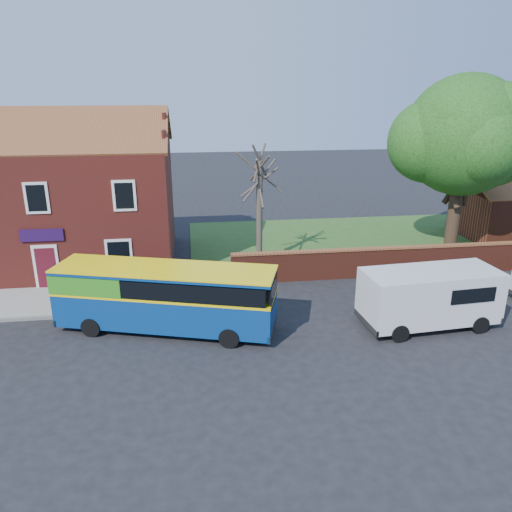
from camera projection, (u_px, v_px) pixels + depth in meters
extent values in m
plane|color=black|center=(194.00, 356.00, 18.62)|extent=(120.00, 120.00, 0.00)
cube|color=gray|center=(40.00, 302.00, 23.11)|extent=(18.00, 3.50, 0.12)
cube|color=slate|center=(29.00, 319.00, 21.47)|extent=(18.00, 0.15, 0.14)
cube|color=#426B28|center=(392.00, 240.00, 32.43)|extent=(26.00, 12.00, 0.04)
cube|color=maroon|center=(61.00, 207.00, 27.46)|extent=(12.00, 8.00, 6.50)
cube|color=brown|center=(40.00, 131.00, 24.21)|extent=(12.30, 4.08, 2.16)
cube|color=brown|center=(59.00, 124.00, 27.96)|extent=(12.30, 4.08, 2.16)
cube|color=black|center=(37.00, 198.00, 23.25)|extent=(1.10, 0.06, 1.50)
cube|color=#4C0F19|center=(47.00, 268.00, 24.37)|extent=(0.95, 0.04, 2.10)
cube|color=silver|center=(47.00, 267.00, 24.37)|extent=(1.20, 0.06, 2.30)
cube|color=#240D3A|center=(42.00, 235.00, 23.81)|extent=(2.00, 0.06, 0.60)
cube|color=maroon|center=(437.00, 260.00, 26.57)|extent=(22.00, 0.30, 1.50)
cube|color=brown|center=(438.00, 246.00, 26.31)|extent=(22.00, 0.38, 0.10)
cube|color=navy|center=(166.00, 307.00, 20.34)|extent=(9.10, 4.68, 1.41)
cube|color=yellow|center=(165.00, 291.00, 20.11)|extent=(9.13, 4.70, 0.10)
cube|color=black|center=(165.00, 282.00, 19.97)|extent=(8.77, 4.59, 0.70)
cube|color=#379320|center=(97.00, 277.00, 20.41)|extent=(3.53, 3.02, 0.75)
cube|color=navy|center=(164.00, 271.00, 19.82)|extent=(9.10, 4.68, 0.14)
cube|color=yellow|center=(164.00, 269.00, 19.80)|extent=(9.15, 4.73, 0.06)
cylinder|color=black|center=(91.00, 327.00, 20.01)|extent=(0.84, 0.50, 0.80)
cylinder|color=black|center=(113.00, 306.00, 21.92)|extent=(0.84, 0.50, 0.80)
cylinder|color=black|center=(229.00, 338.00, 19.15)|extent=(0.84, 0.50, 0.80)
cylinder|color=black|center=(239.00, 315.00, 21.07)|extent=(0.84, 0.50, 0.80)
cube|color=silver|center=(429.00, 295.00, 20.56)|extent=(5.71, 2.65, 2.11)
cube|color=black|center=(484.00, 283.00, 20.94)|extent=(0.23, 1.89, 0.83)
cube|color=black|center=(485.00, 310.00, 21.41)|extent=(0.27, 2.22, 0.27)
cylinder|color=black|center=(400.00, 333.00, 19.56)|extent=(0.75, 0.28, 0.73)
cylinder|color=black|center=(376.00, 311.00, 21.51)|extent=(0.75, 0.28, 0.73)
cylinder|color=black|center=(480.00, 325.00, 20.27)|extent=(0.75, 0.28, 0.73)
cylinder|color=black|center=(450.00, 304.00, 22.21)|extent=(0.75, 0.28, 0.73)
cylinder|color=black|center=(453.00, 220.00, 29.19)|extent=(0.74, 0.74, 4.26)
sphere|color=#377F27|center=(464.00, 135.00, 27.63)|extent=(6.67, 6.67, 6.67)
sphere|color=#377F27|center=(492.00, 144.00, 28.40)|extent=(4.82, 4.82, 4.82)
sphere|color=#377F27|center=(429.00, 142.00, 28.05)|extent=(4.63, 4.63, 4.63)
cylinder|color=#4C4238|center=(259.00, 214.00, 27.17)|extent=(0.33, 0.33, 5.82)
cylinder|color=#4C4238|center=(259.00, 176.00, 26.50)|extent=(0.34, 2.84, 2.29)
cylinder|color=#4C4238|center=(259.00, 180.00, 26.57)|extent=(1.48, 2.10, 2.09)
cylinder|color=#4C4238|center=(259.00, 173.00, 26.43)|extent=(2.38, 1.09, 2.32)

